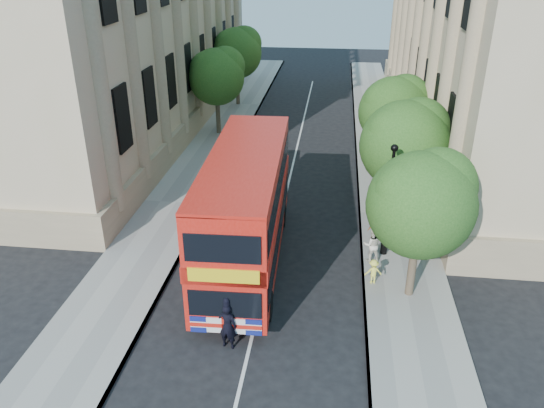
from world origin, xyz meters
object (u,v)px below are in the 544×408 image
(lamp_post, at_px, (388,205))
(police_constable, at_px, (228,326))
(double_decker_bus, at_px, (246,207))
(woman_pedestrian, at_px, (372,244))
(box_van, at_px, (243,169))

(lamp_post, distance_m, police_constable, 9.03)
(double_decker_bus, distance_m, police_constable, 5.74)
(police_constable, xyz_separation_m, woman_pedestrian, (5.14, 6.11, 0.03))
(lamp_post, xyz_separation_m, police_constable, (-5.74, -6.79, -1.62))
(double_decker_bus, distance_m, woman_pedestrian, 5.73)
(box_van, relative_size, police_constable, 2.77)
(box_van, distance_m, police_constable, 13.02)
(woman_pedestrian, bearing_deg, lamp_post, -141.48)
(lamp_post, bearing_deg, box_van, 140.49)
(double_decker_bus, bearing_deg, box_van, 99.03)
(box_van, xyz_separation_m, woman_pedestrian, (6.82, -6.80, -0.43))
(box_van, bearing_deg, double_decker_bus, -81.80)
(double_decker_bus, height_order, box_van, double_decker_bus)
(box_van, bearing_deg, lamp_post, -42.20)
(police_constable, bearing_deg, box_van, -71.04)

